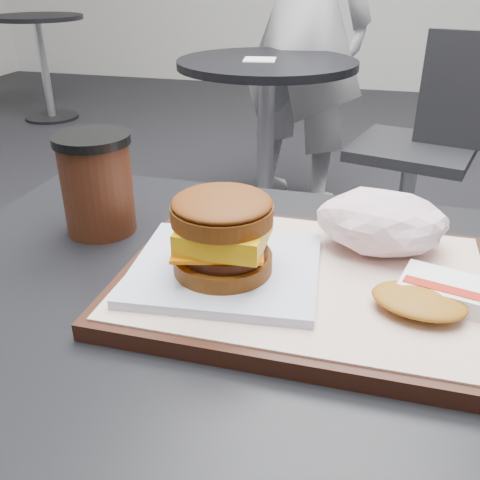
% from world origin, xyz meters
% --- Properties ---
extents(customer_table, '(0.80, 0.60, 0.77)m').
position_xyz_m(customer_table, '(0.00, 0.00, 0.58)').
color(customer_table, '#A5A5AA').
rests_on(customer_table, ground).
extents(serving_tray, '(0.38, 0.28, 0.02)m').
position_xyz_m(serving_tray, '(0.04, 0.03, 0.78)').
color(serving_tray, black).
rests_on(serving_tray, customer_table).
extents(breakfast_sandwich, '(0.21, 0.19, 0.09)m').
position_xyz_m(breakfast_sandwich, '(-0.04, 0.00, 0.83)').
color(breakfast_sandwich, white).
rests_on(breakfast_sandwich, serving_tray).
extents(hash_brown, '(0.13, 0.11, 0.02)m').
position_xyz_m(hash_brown, '(0.17, 0.01, 0.80)').
color(hash_brown, white).
rests_on(hash_brown, serving_tray).
extents(crumpled_wrapper, '(0.14, 0.11, 0.06)m').
position_xyz_m(crumpled_wrapper, '(0.12, 0.11, 0.82)').
color(crumpled_wrapper, white).
rests_on(crumpled_wrapper, serving_tray).
extents(coffee_cup, '(0.09, 0.09, 0.13)m').
position_xyz_m(coffee_cup, '(-0.23, 0.11, 0.84)').
color(coffee_cup, '#3E1B0F').
rests_on(coffee_cup, customer_table).
extents(neighbor_table, '(0.70, 0.70, 0.75)m').
position_xyz_m(neighbor_table, '(-0.35, 1.65, 0.55)').
color(neighbor_table, black).
rests_on(neighbor_table, ground).
extents(napkin, '(0.14, 0.14, 0.00)m').
position_xyz_m(napkin, '(-0.38, 1.63, 0.75)').
color(napkin, white).
rests_on(napkin, neighbor_table).
extents(neighbor_chair, '(0.64, 0.51, 0.88)m').
position_xyz_m(neighbor_chair, '(0.30, 1.58, 0.51)').
color(neighbor_chair, '#99999D').
rests_on(neighbor_chair, ground).
extents(patron, '(0.75, 0.63, 1.74)m').
position_xyz_m(patron, '(-0.29, 2.08, 0.87)').
color(patron, silver).
rests_on(patron, ground).
extents(bg_table_mid, '(0.66, 0.66, 0.75)m').
position_xyz_m(bg_table_mid, '(-2.40, 3.20, 0.56)').
color(bg_table_mid, black).
rests_on(bg_table_mid, ground).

